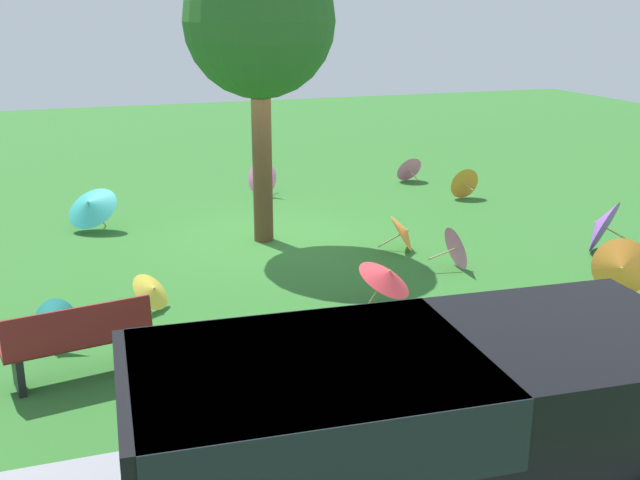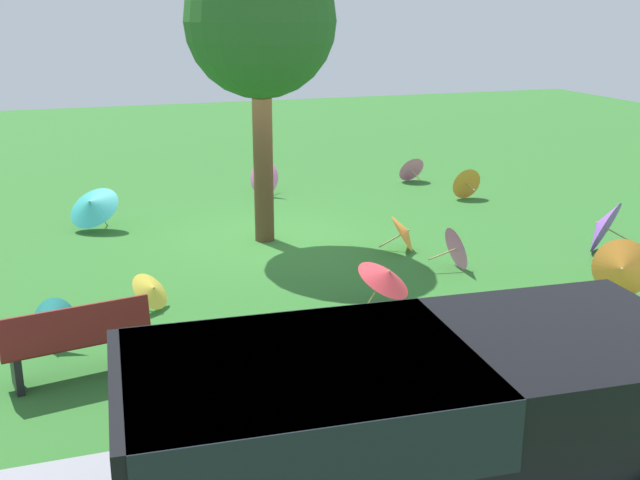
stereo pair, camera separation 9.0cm
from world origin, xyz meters
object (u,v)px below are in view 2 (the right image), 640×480
object	(u,v)px
parasol_teal_2	(52,324)
parasol_orange_2	(622,268)
parasol_orange_0	(465,183)
parasol_teal_0	(92,205)
van_dark	(397,422)
parasol_red_0	(386,276)
park_bench	(76,340)
parasol_orange_3	(405,232)
parasol_pink_2	(410,168)
parasol_yellow_0	(152,290)
parasol_pink_4	(262,178)
parasol_pink_1	(459,247)
shade_tree	(260,24)
parasol_purple_0	(601,225)

from	to	relation	value
parasol_teal_2	parasol_orange_2	world-z (taller)	parasol_orange_2
parasol_orange_0	parasol_teal_0	bearing A→B (deg)	0.47
van_dark	parasol_orange_2	bearing A→B (deg)	-144.65
van_dark	parasol_red_0	size ratio (longest dim) A/B	4.37
park_bench	parasol_teal_0	xyz separation A→B (m)	(-0.48, -6.08, 0.03)
parasol_orange_3	parasol_pink_2	bearing A→B (deg)	-115.76
parasol_yellow_0	parasol_orange_2	size ratio (longest dim) A/B	0.83
parasol_yellow_0	parasol_orange_0	bearing A→B (deg)	-148.83
park_bench	parasol_teal_0	distance (m)	6.10
park_bench	parasol_orange_0	bearing A→B (deg)	-143.16
parasol_pink_4	parasol_red_0	bearing A→B (deg)	89.11
parasol_pink_4	parasol_orange_3	bearing A→B (deg)	105.75
van_dark	parasol_teal_2	bearing A→B (deg)	-59.26
parasol_teal_2	parasol_yellow_0	size ratio (longest dim) A/B	0.96
parasol_pink_1	parasol_orange_3	bearing A→B (deg)	-70.74
shade_tree	parasol_pink_1	xyz separation A→B (m)	(-2.51, 2.51, -3.35)
parasol_orange_2	parasol_purple_0	distance (m)	2.10
van_dark	parasol_yellow_0	size ratio (longest dim) A/B	6.46
parasol_orange_2	parasol_pink_4	world-z (taller)	parasol_orange_2
parasol_teal_0	parasol_pink_4	xyz separation A→B (m)	(-3.66, -1.69, -0.11)
parasol_purple_0	parasol_pink_4	world-z (taller)	parasol_purple_0
parasol_teal_0	parasol_pink_1	bearing A→B (deg)	142.78
park_bench	parasol_pink_2	world-z (taller)	park_bench
parasol_orange_3	shade_tree	bearing A→B (deg)	-32.68
parasol_orange_0	van_dark	bearing A→B (deg)	58.46
park_bench	parasol_orange_0	xyz separation A→B (m)	(-8.20, -6.15, -0.12)
shade_tree	parasol_orange_2	world-z (taller)	shade_tree
parasol_red_0	van_dark	bearing A→B (deg)	67.66
parasol_orange_0	parasol_teal_2	bearing A→B (deg)	31.71
parasol_red_0	parasol_teal_0	bearing A→B (deg)	-56.54
parasol_teal_0	parasol_purple_0	size ratio (longest dim) A/B	1.19
van_dark	parasol_orange_2	world-z (taller)	van_dark
parasol_pink_2	parasol_teal_0	bearing A→B (deg)	15.09
park_bench	parasol_pink_4	xyz separation A→B (m)	(-4.14, -7.78, -0.07)
park_bench	parasol_red_0	world-z (taller)	park_bench
van_dark	parasol_orange_3	distance (m)	7.33
parasol_orange_0	parasol_pink_1	bearing A→B (deg)	60.25
parasol_orange_0	parasol_pink_1	size ratio (longest dim) A/B	0.96
parasol_orange_0	parasol_teal_0	size ratio (longest dim) A/B	0.54
parasol_pink_2	parasol_orange_0	bearing A→B (deg)	102.11
parasol_teal_2	parasol_yellow_0	distance (m)	1.58
parasol_teal_2	parasol_orange_2	size ratio (longest dim) A/B	0.79
parasol_pink_4	parasol_red_0	distance (m)	7.06
parasol_orange_0	parasol_pink_4	xyz separation A→B (m)	(4.07, -1.63, 0.05)
parasol_purple_0	parasol_red_0	xyz separation A→B (m)	(4.47, 1.31, 0.05)
parasol_teal_0	parasol_yellow_0	bearing A→B (deg)	97.34
parasol_teal_0	parasol_orange_3	xyz separation A→B (m)	(-4.95, 2.91, -0.17)
parasol_teal_2	parasol_orange_3	bearing A→B (deg)	-158.41
park_bench	shade_tree	world-z (taller)	shade_tree
parasol_orange_0	parasol_pink_2	distance (m)	1.95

